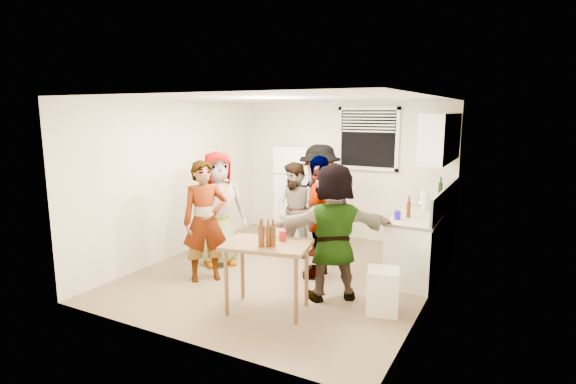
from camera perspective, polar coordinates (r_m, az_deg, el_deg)
The scene contains 23 objects.
room at distance 6.67m, azimuth -0.15°, elevation -10.22°, with size 4.00×4.50×2.50m, color #F0E7CE, non-canonical shape.
window at distance 8.13m, azimuth 10.11°, elevation 6.68°, with size 1.12×0.10×1.06m, color white, non-canonical shape.
refrigerator at distance 8.40m, azimuth 1.39°, elevation 0.07°, with size 0.70×0.70×1.70m, color white.
counter_lower at distance 7.04m, azimuth 16.80°, elevation -5.89°, with size 0.60×2.20×0.86m, color white.
countertop at distance 6.93m, azimuth 16.99°, elevation -2.31°, with size 0.64×2.22×0.04m, color beige.
backsplash at distance 6.85m, azimuth 19.42°, elevation -0.89°, with size 0.03×2.20×0.36m, color #B4B0A5.
upper_cabinets at distance 6.96m, azimuth 18.83°, elevation 6.55°, with size 0.34×1.60×0.70m, color white.
kettle at distance 6.97m, azimuth 16.65°, elevation -2.06°, with size 0.22×0.18×0.18m, color silver, non-canonical shape.
paper_towel at distance 6.95m, azimuth 16.87°, elevation -2.11°, with size 0.13×0.13×0.27m, color white.
wine_bottle at distance 7.84m, azimuth 18.72°, elevation -0.84°, with size 0.07×0.07×0.27m, color black.
beer_bottle_counter at distance 6.35m, azimuth 15.02°, elevation -3.15°, with size 0.06×0.06×0.22m, color #47230C.
blue_cup at distance 6.21m, azimuth 13.70°, elevation -3.40°, with size 0.09×0.09×0.12m, color #1E10BA.
picture_frame at distance 7.20m, azimuth 19.27°, elevation -1.24°, with size 0.02×0.17×0.14m, color #E7D74C.
trash_bin at distance 5.48m, azimuth 11.92°, elevation -12.32°, with size 0.36×0.36×0.53m, color white.
serving_table at distance 5.52m, azimuth -2.60°, elevation -14.74°, with size 0.98×0.65×0.83m, color brown, non-canonical shape.
beer_bottle_table at distance 5.10m, azimuth -3.31°, elevation -6.94°, with size 0.06×0.06×0.24m, color #47230C.
red_cup at distance 5.33m, azimuth -0.68°, elevation -6.18°, with size 0.09×0.09×0.12m, color #B31C17.
guest_grey at distance 7.14m, azimuth -8.64°, elevation -8.94°, with size 0.85×1.74×0.55m, color gray.
guest_stripe at distance 6.54m, azimuth -10.26°, elevation -10.82°, with size 0.61×1.68×0.40m, color #141933.
guest_back_left at distance 7.38m, azimuth 1.01°, elevation -8.18°, with size 0.75×1.54×0.58m, color brown.
guest_back_right at distance 7.43m, azimuth 3.97°, elevation -8.08°, with size 1.17×1.82×0.68m, color #3B3B40.
guest_black at distance 6.57m, azimuth 3.95°, elevation -10.58°, with size 1.02×1.73×0.42m, color black.
guest_orange at distance 5.88m, azimuth 5.60°, elevation -13.18°, with size 1.60×1.73×0.51m, color #DF7953.
Camera 1 is at (2.95, -5.51, 2.33)m, focal length 28.00 mm.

